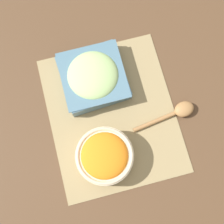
# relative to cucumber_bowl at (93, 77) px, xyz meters

# --- Properties ---
(ground_plane) EXTENTS (3.00, 3.00, 0.00)m
(ground_plane) POSITION_rel_cucumber_bowl_xyz_m (0.12, 0.03, -0.04)
(ground_plane) COLOR #513823
(placemat) EXTENTS (0.45, 0.37, 0.00)m
(placemat) POSITION_rel_cucumber_bowl_xyz_m (0.12, 0.03, -0.04)
(placemat) COLOR #937F56
(placemat) RESTS_ON ground_plane
(cucumber_bowl) EXTENTS (0.20, 0.20, 0.07)m
(cucumber_bowl) POSITION_rel_cucumber_bowl_xyz_m (0.00, 0.00, 0.00)
(cucumber_bowl) COLOR slate
(cucumber_bowl) RESTS_ON placemat
(carrot_bowl) EXTENTS (0.16, 0.16, 0.08)m
(carrot_bowl) POSITION_rel_cucumber_bowl_xyz_m (0.24, -0.03, 0.01)
(carrot_bowl) COLOR beige
(carrot_bowl) RESTS_ON placemat
(wooden_spoon) EXTENTS (0.06, 0.20, 0.03)m
(wooden_spoon) POSITION_rel_cucumber_bowl_xyz_m (0.16, 0.22, -0.02)
(wooden_spoon) COLOR #9E7042
(wooden_spoon) RESTS_ON placemat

